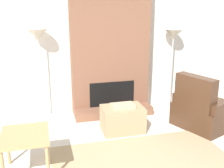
% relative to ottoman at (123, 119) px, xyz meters
% --- Properties ---
extents(wall_back, '(7.27, 0.06, 2.60)m').
position_rel_ottoman_xyz_m(wall_back, '(0.03, 1.16, 1.07)').
color(wall_back, silver).
rests_on(wall_back, ground_plane).
extents(fireplace, '(1.51, 0.62, 2.60)m').
position_rel_ottoman_xyz_m(fireplace, '(0.03, 0.96, 1.00)').
color(fireplace, brown).
rests_on(fireplace, ground_plane).
extents(ottoman, '(0.70, 0.47, 0.49)m').
position_rel_ottoman_xyz_m(ottoman, '(0.00, 0.00, 0.00)').
color(ottoman, '#998460').
rests_on(ottoman, ground_plane).
extents(armchair, '(1.20, 1.17, 0.97)m').
position_rel_ottoman_xyz_m(armchair, '(1.44, -0.16, 0.06)').
color(armchair, '#422819').
rests_on(armchair, ground_plane).
extents(side_table, '(0.59, 0.65, 0.56)m').
position_rel_ottoman_xyz_m(side_table, '(-1.53, -0.86, 0.25)').
color(side_table, tan).
rests_on(side_table, ground_plane).
extents(floor_lamp_left, '(0.37, 0.37, 1.68)m').
position_rel_ottoman_xyz_m(floor_lamp_left, '(-1.30, 0.90, 1.26)').
color(floor_lamp_left, '#ADADB2').
rests_on(floor_lamp_left, ground_plane).
extents(floor_lamp_right, '(0.37, 0.37, 1.61)m').
position_rel_ottoman_xyz_m(floor_lamp_right, '(1.30, 0.90, 1.19)').
color(floor_lamp_right, '#ADADB2').
rests_on(floor_lamp_right, ground_plane).
extents(area_rug, '(2.49, 1.66, 0.01)m').
position_rel_ottoman_xyz_m(area_rug, '(0.01, -1.12, -0.22)').
color(area_rug, '#9E8966').
rests_on(area_rug, ground_plane).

